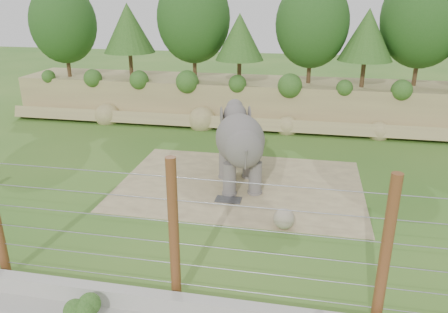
# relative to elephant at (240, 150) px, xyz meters

# --- Properties ---
(ground) EXTENTS (90.00, 90.00, 0.00)m
(ground) POSITION_rel_elephant_xyz_m (-0.47, -2.93, -1.58)
(ground) COLOR #326821
(ground) RESTS_ON ground
(back_embankment) EXTENTS (30.00, 5.52, 8.77)m
(back_embankment) POSITION_rel_elephant_xyz_m (0.12, 9.75, 2.38)
(back_embankment) COLOR #988559
(back_embankment) RESTS_ON ground
(dirt_patch) EXTENTS (10.00, 7.00, 0.02)m
(dirt_patch) POSITION_rel_elephant_xyz_m (0.03, 0.07, -1.57)
(dirt_patch) COLOR #8C7957
(dirt_patch) RESTS_ON ground
(drain_grate) EXTENTS (1.00, 0.60, 0.03)m
(drain_grate) POSITION_rel_elephant_xyz_m (-0.20, -1.47, -1.55)
(drain_grate) COLOR #262628
(drain_grate) RESTS_ON dirt_patch
(elephant) EXTENTS (2.73, 4.23, 3.16)m
(elephant) POSITION_rel_elephant_xyz_m (0.00, 0.00, 0.00)
(elephant) COLOR #635D59
(elephant) RESTS_ON ground
(stone_ball) EXTENTS (0.72, 0.72, 0.72)m
(stone_ball) POSITION_rel_elephant_xyz_m (2.04, -3.23, -1.20)
(stone_ball) COLOR gray
(stone_ball) RESTS_ON dirt_patch
(retaining_wall) EXTENTS (26.00, 0.35, 0.50)m
(retaining_wall) POSITION_rel_elephant_xyz_m (-0.47, -7.93, -1.33)
(retaining_wall) COLOR #B5B3A8
(retaining_wall) RESTS_ON ground
(barrier_fence) EXTENTS (20.26, 0.26, 4.00)m
(barrier_fence) POSITION_rel_elephant_xyz_m (-0.47, -7.43, 0.42)
(barrier_fence) COLOR brown
(barrier_fence) RESTS_ON ground
(walkway_shrub) EXTENTS (0.68, 0.68, 0.68)m
(walkway_shrub) POSITION_rel_elephant_xyz_m (-2.53, -8.73, -1.23)
(walkway_shrub) COLOR #255618
(walkway_shrub) RESTS_ON walkway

